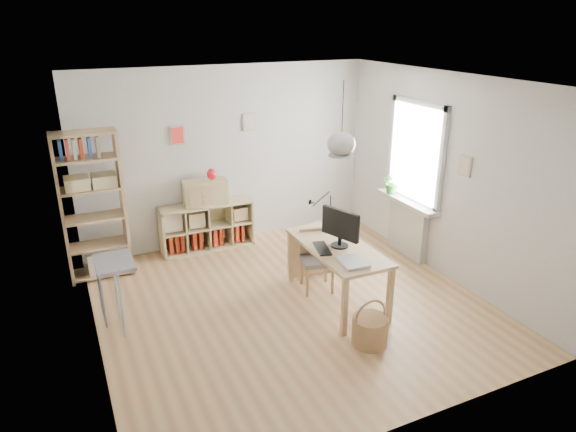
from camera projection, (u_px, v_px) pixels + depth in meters
name	position (u px, v px, depth m)	size (l,w,h in m)	color
ground	(291.00, 304.00, 6.37)	(4.50, 4.50, 0.00)	tan
room_shell	(341.00, 144.00, 5.73)	(4.50, 4.50, 4.50)	silver
window_unit	(416.00, 153.00, 7.19)	(0.07, 1.16, 1.46)	white
radiator	(407.00, 229.00, 7.59)	(0.10, 0.80, 0.80)	beige
windowsill	(407.00, 202.00, 7.41)	(0.22, 1.20, 0.06)	silver
desk	(337.00, 253.00, 6.22)	(0.70, 1.50, 0.75)	#DBAF7E
cube_shelf	(205.00, 229.00, 7.83)	(1.40, 0.38, 0.72)	beige
tall_bookshelf	(92.00, 201.00, 6.70)	(0.80, 0.38, 2.00)	#DBAF7E
side_table	(109.00, 277.00, 5.62)	(0.40, 0.55, 0.85)	gray
chair	(316.00, 256.00, 6.61)	(0.47, 0.47, 0.79)	gray
wicker_basket	(370.00, 330.00, 5.54)	(0.39, 0.39, 0.54)	#906141
storage_chest	(318.00, 251.00, 7.39)	(0.63, 0.68, 0.54)	#BABAB5
monitor	(340.00, 226.00, 6.08)	(0.23, 0.51, 0.46)	black
keyboard	(322.00, 248.00, 6.09)	(0.15, 0.39, 0.02)	black
task_lamp	(320.00, 207.00, 6.64)	(0.39, 0.14, 0.41)	black
yarn_ball	(330.00, 225.00, 6.63)	(0.13, 0.13, 0.13)	#4F0A19
paper_tray	(353.00, 262.00, 5.73)	(0.28, 0.34, 0.03)	silver
drawer_chest	(205.00, 192.00, 7.59)	(0.64, 0.29, 0.37)	beige
red_vase	(212.00, 174.00, 7.54)	(0.14, 0.14, 0.16)	#A40D18
potted_plant	(393.00, 182.00, 7.63)	(0.31, 0.27, 0.34)	#30702A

